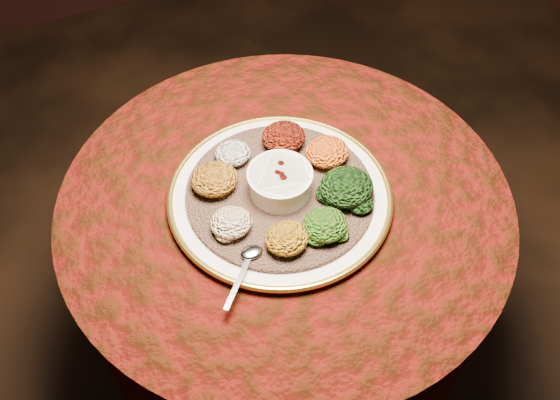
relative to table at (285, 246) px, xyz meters
name	(u,v)px	position (x,y,z in m)	size (l,w,h in m)	color
table	(285,246)	(0.00, 0.00, 0.00)	(0.96, 0.96, 0.73)	black
platter	(280,196)	(-0.01, 0.00, 0.19)	(0.47, 0.47, 0.02)	white
injera	(280,193)	(-0.01, 0.00, 0.20)	(0.39, 0.39, 0.01)	brown
stew_bowl	(280,181)	(-0.01, 0.00, 0.24)	(0.13, 0.13, 0.06)	white
spoon	(250,257)	(-0.14, -0.12, 0.21)	(0.12, 0.11, 0.01)	silver
portion_ayib	(233,153)	(-0.06, 0.12, 0.23)	(0.08, 0.07, 0.04)	white
portion_kitfo	(284,137)	(0.06, 0.11, 0.23)	(0.10, 0.09, 0.05)	black
portion_tikil	(327,152)	(0.12, 0.03, 0.23)	(0.09, 0.09, 0.05)	#C07910
portion_gomen	(346,187)	(0.10, -0.07, 0.23)	(0.11, 0.11, 0.05)	black
portion_mixveg	(325,225)	(0.02, -0.13, 0.23)	(0.09, 0.09, 0.04)	#9E250A
portion_kik	(287,238)	(-0.06, -0.13, 0.23)	(0.09, 0.08, 0.04)	#B27E0F
portion_timatim	(231,223)	(-0.14, -0.04, 0.23)	(0.08, 0.08, 0.04)	maroon
portion_shiro	(214,179)	(-0.13, 0.07, 0.23)	(0.10, 0.09, 0.05)	#A16F13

